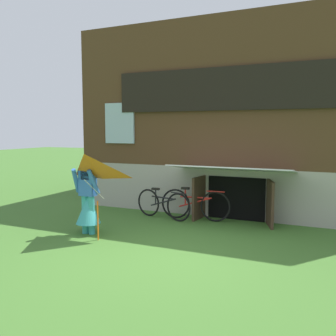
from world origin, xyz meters
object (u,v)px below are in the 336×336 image
(person, at_px, (88,202))
(bicycle_black, at_px, (163,204))
(kite, at_px, (85,177))
(bicycle_red, at_px, (195,204))

(person, relative_size, bicycle_black, 1.01)
(kite, xyz_separation_m, bicycle_red, (1.28, 2.63, -0.92))
(kite, height_order, bicycle_red, kite)
(bicycle_black, bearing_deg, bicycle_red, 27.65)
(person, distance_m, kite, 0.93)
(bicycle_red, distance_m, bicycle_black, 0.79)
(kite, bearing_deg, bicycle_red, 63.97)
(kite, bearing_deg, bicycle_black, 78.03)
(person, xyz_separation_m, bicycle_black, (0.89, 1.84, -0.32))
(bicycle_red, bearing_deg, bicycle_black, -169.37)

